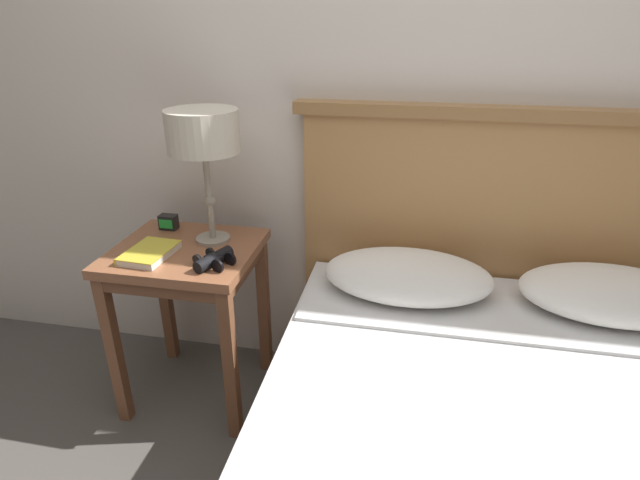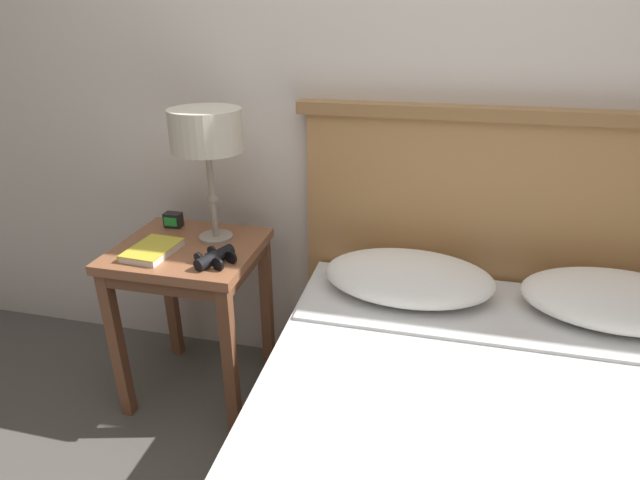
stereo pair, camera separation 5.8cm
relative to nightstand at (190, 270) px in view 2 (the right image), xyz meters
The scene contains 6 objects.
wall_back 1.06m from the nightstand, 27.30° to the left, with size 8.00×0.06×2.60m.
nightstand is the anchor object (origin of this frame).
table_lamp 0.52m from the nightstand, 46.38° to the left, with size 0.26×0.26×0.50m.
book_on_nightstand 0.18m from the nightstand, 135.34° to the right, with size 0.16×0.22×0.03m.
binoculars_pair 0.24m from the nightstand, 34.12° to the right, with size 0.16×0.16×0.05m.
alarm_clock 0.25m from the nightstand, 131.60° to the left, with size 0.07×0.05×0.06m.
Camera 2 is at (0.20, -0.90, 1.48)m, focal length 28.00 mm.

